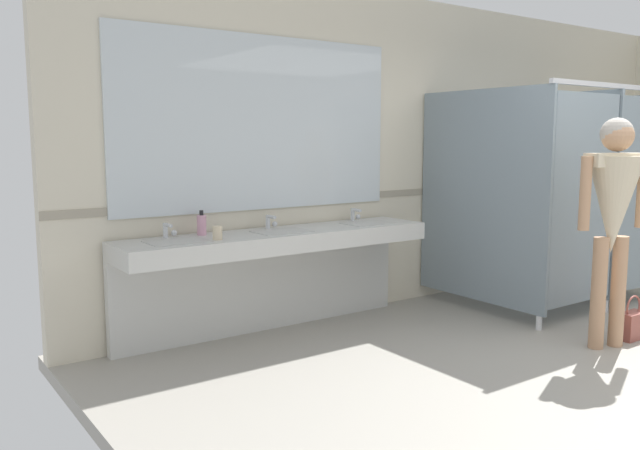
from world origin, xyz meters
The scene contains 9 objects.
wall_back centered at (0.00, 2.51, 1.43)m, with size 7.52×0.12×2.85m, color beige.
wall_back_tile_band centered at (0.00, 2.45, 1.05)m, with size 7.52×0.01×0.06m, color #9E937F.
vanity_counter centered at (-2.06, 2.24, 0.62)m, with size 2.60×0.55×0.96m.
mirror_panel centered at (-2.06, 2.44, 1.69)m, with size 2.50×0.02×1.38m, color silver.
bathroom_stalls centered at (0.72, 1.52, 1.06)m, with size 1.98×1.44×2.03m.
person_standing centered at (-0.20, 0.50, 1.09)m, with size 0.57×0.50×1.71m.
handbag centered at (0.15, 0.49, 0.12)m, with size 0.25×0.12×0.35m.
soap_dispenser centered at (-2.65, 2.32, 0.92)m, with size 0.07×0.07×0.19m.
paper_cup centered at (-2.65, 2.04, 0.89)m, with size 0.07×0.07×0.10m, color beige.
Camera 1 is at (-4.69, -2.12, 1.56)m, focal length 36.28 mm.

